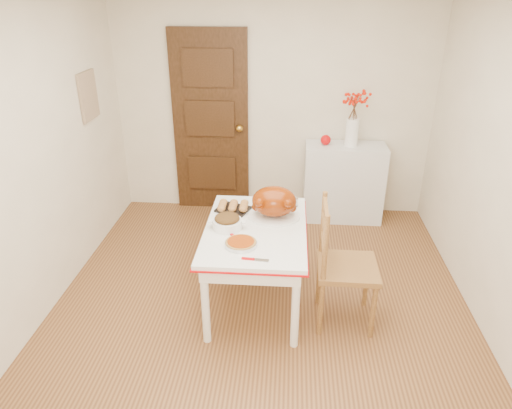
# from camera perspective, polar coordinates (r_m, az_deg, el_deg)

# --- Properties ---
(floor) EXTENTS (3.50, 4.00, 0.00)m
(floor) POSITION_cam_1_polar(r_m,az_deg,el_deg) (3.97, 0.54, -12.96)
(floor) COLOR #563119
(floor) RESTS_ON ground
(wall_back) EXTENTS (3.50, 0.00, 2.50)m
(wall_back) POSITION_cam_1_polar(r_m,az_deg,el_deg) (5.24, 2.10, 12.13)
(wall_back) COLOR beige
(wall_back) RESTS_ON ground
(wall_front) EXTENTS (3.50, 0.00, 2.50)m
(wall_front) POSITION_cam_1_polar(r_m,az_deg,el_deg) (1.66, -4.30, -22.36)
(wall_front) COLOR beige
(wall_front) RESTS_ON ground
(wall_left) EXTENTS (0.00, 4.00, 2.50)m
(wall_left) POSITION_cam_1_polar(r_m,az_deg,el_deg) (3.86, -26.37, 4.35)
(wall_left) COLOR beige
(wall_left) RESTS_ON ground
(door_back) EXTENTS (0.85, 0.06, 2.06)m
(door_back) POSITION_cam_1_polar(r_m,az_deg,el_deg) (5.34, -5.58, 9.85)
(door_back) COLOR black
(door_back) RESTS_ON ground
(photo_board) EXTENTS (0.03, 0.35, 0.45)m
(photo_board) POSITION_cam_1_polar(r_m,az_deg,el_deg) (4.81, -19.90, 12.46)
(photo_board) COLOR tan
(photo_board) RESTS_ON ground
(sideboard) EXTENTS (0.88, 0.39, 0.88)m
(sideboard) POSITION_cam_1_polar(r_m,az_deg,el_deg) (5.32, 10.66, 2.68)
(sideboard) COLOR silver
(sideboard) RESTS_ON floor
(kitchen_table) EXTENTS (0.82, 1.20, 0.72)m
(kitchen_table) POSITION_cam_1_polar(r_m,az_deg,el_deg) (3.88, -0.06, -7.50)
(kitchen_table) COLOR white
(kitchen_table) RESTS_ON floor
(chair_oak) EXTENTS (0.46, 0.46, 1.03)m
(chair_oak) POSITION_cam_1_polar(r_m,az_deg,el_deg) (3.67, 11.20, -7.26)
(chair_oak) COLOR #99693A
(chair_oak) RESTS_ON floor
(berry_vase) EXTENTS (0.32, 0.32, 0.61)m
(berry_vase) POSITION_cam_1_polar(r_m,az_deg,el_deg) (5.09, 11.86, 10.39)
(berry_vase) COLOR white
(berry_vase) RESTS_ON sideboard
(apple) EXTENTS (0.11, 0.11, 0.11)m
(apple) POSITION_cam_1_polar(r_m,az_deg,el_deg) (5.13, 8.55, 7.84)
(apple) COLOR #C10508
(apple) RESTS_ON sideboard
(turkey_platter) EXTENTS (0.51, 0.45, 0.27)m
(turkey_platter) POSITION_cam_1_polar(r_m,az_deg,el_deg) (3.79, 2.24, 0.18)
(turkey_platter) COLOR #8B2D03
(turkey_platter) RESTS_ON kitchen_table
(pumpkin_pie) EXTENTS (0.28, 0.28, 0.05)m
(pumpkin_pie) POSITION_cam_1_polar(r_m,az_deg,el_deg) (3.44, -1.87, -4.70)
(pumpkin_pie) COLOR #8E3207
(pumpkin_pie) RESTS_ON kitchen_table
(stuffing_dish) EXTENTS (0.36, 0.33, 0.11)m
(stuffing_dish) POSITION_cam_1_polar(r_m,az_deg,el_deg) (3.67, -3.55, -2.11)
(stuffing_dish) COLOR #442E0E
(stuffing_dish) RESTS_ON kitchen_table
(rolls_tray) EXTENTS (0.32, 0.29, 0.07)m
(rolls_tray) POSITION_cam_1_polar(r_m,az_deg,el_deg) (3.96, -2.82, -0.22)
(rolls_tray) COLOR #B47C35
(rolls_tray) RESTS_ON kitchen_table
(pie_server) EXTENTS (0.20, 0.07, 0.01)m
(pie_server) POSITION_cam_1_polar(r_m,az_deg,el_deg) (3.28, -0.10, -6.76)
(pie_server) COLOR silver
(pie_server) RESTS_ON kitchen_table
(carving_knife) EXTENTS (0.19, 0.21, 0.01)m
(carving_knife) POSITION_cam_1_polar(r_m,az_deg,el_deg) (3.54, -2.37, -4.15)
(carving_knife) COLOR silver
(carving_knife) RESTS_ON kitchen_table
(drinking_glass) EXTENTS (0.07, 0.07, 0.10)m
(drinking_glass) POSITION_cam_1_polar(r_m,az_deg,el_deg) (4.10, 1.11, 0.96)
(drinking_glass) COLOR white
(drinking_glass) RESTS_ON kitchen_table
(shaker_pair) EXTENTS (0.09, 0.06, 0.08)m
(shaker_pair) POSITION_cam_1_polar(r_m,az_deg,el_deg) (4.04, 4.57, 0.36)
(shaker_pair) COLOR white
(shaker_pair) RESTS_ON kitchen_table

